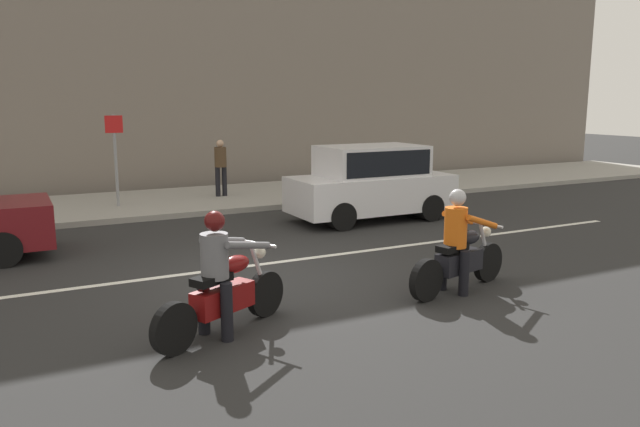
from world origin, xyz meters
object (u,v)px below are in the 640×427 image
object	(u,v)px
motorcycle_with_rider_orange_stripe	(459,250)
motorcycle_with_rider_gray	(222,284)
pedestrian_bystander	(221,163)
parked_hatchback_white	(371,182)
street_sign_post	(115,151)

from	to	relation	value
motorcycle_with_rider_orange_stripe	motorcycle_with_rider_gray	xyz separation A→B (m)	(-3.76, -0.06, 0.01)
motorcycle_with_rider_orange_stripe	pedestrian_bystander	distance (m)	9.82
motorcycle_with_rider_gray	motorcycle_with_rider_orange_stripe	bearing A→B (deg)	0.93
pedestrian_bystander	parked_hatchback_white	bearing A→B (deg)	-62.00
motorcycle_with_rider_orange_stripe	parked_hatchback_white	xyz separation A→B (m)	(1.79, 5.42, 0.29)
motorcycle_with_rider_gray	pedestrian_bystander	size ratio (longest dim) A/B	1.26
street_sign_post	pedestrian_bystander	world-z (taller)	street_sign_post
parked_hatchback_white	motorcycle_with_rider_orange_stripe	bearing A→B (deg)	-108.25
street_sign_post	pedestrian_bystander	distance (m)	2.99
street_sign_post	motorcycle_with_rider_orange_stripe	bearing A→B (deg)	-69.79
motorcycle_with_rider_gray	parked_hatchback_white	size ratio (longest dim) A/B	0.51
street_sign_post	pedestrian_bystander	xyz separation A→B (m)	(2.93, 0.37, -0.50)
motorcycle_with_rider_orange_stripe	motorcycle_with_rider_gray	distance (m)	3.76
motorcycle_with_rider_gray	pedestrian_bystander	world-z (taller)	pedestrian_bystander
parked_hatchback_white	street_sign_post	world-z (taller)	street_sign_post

